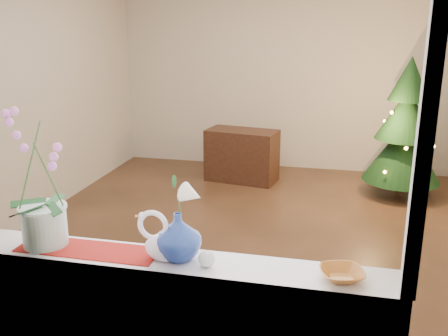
{
  "coord_description": "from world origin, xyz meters",
  "views": [
    {
      "loc": [
        0.76,
        -4.38,
        1.98
      ],
      "look_at": [
        0.08,
        -1.4,
        1.09
      ],
      "focal_mm": 40.0,
      "sensor_mm": 36.0,
      "label": 1
    }
  ],
  "objects_px": {
    "paperweight": "(207,259)",
    "amber_dish": "(342,275)",
    "orchid_pot": "(39,180)",
    "blue_vase": "(178,233)",
    "swan": "(165,237)",
    "side_table": "(242,155)",
    "xmas_tree": "(405,128)"
  },
  "relations": [
    {
      "from": "xmas_tree",
      "to": "side_table",
      "type": "distance_m",
      "value": 2.0
    },
    {
      "from": "swan",
      "to": "blue_vase",
      "type": "distance_m",
      "value": 0.06
    },
    {
      "from": "paperweight",
      "to": "side_table",
      "type": "relative_size",
      "value": 0.09
    },
    {
      "from": "amber_dish",
      "to": "side_table",
      "type": "relative_size",
      "value": 0.18
    },
    {
      "from": "blue_vase",
      "to": "paperweight",
      "type": "xyz_separation_m",
      "value": [
        0.15,
        -0.05,
        -0.09
      ]
    },
    {
      "from": "blue_vase",
      "to": "amber_dish",
      "type": "relative_size",
      "value": 1.64
    },
    {
      "from": "swan",
      "to": "side_table",
      "type": "bearing_deg",
      "value": 81.29
    },
    {
      "from": "swan",
      "to": "orchid_pot",
      "type": "bearing_deg",
      "value": 163.82
    },
    {
      "from": "blue_vase",
      "to": "side_table",
      "type": "distance_m",
      "value": 4.17
    },
    {
      "from": "orchid_pot",
      "to": "blue_vase",
      "type": "distance_m",
      "value": 0.72
    },
    {
      "from": "orchid_pot",
      "to": "side_table",
      "type": "xyz_separation_m",
      "value": [
        0.2,
        4.09,
        -0.93
      ]
    },
    {
      "from": "orchid_pot",
      "to": "side_table",
      "type": "relative_size",
      "value": 0.77
    },
    {
      "from": "paperweight",
      "to": "side_table",
      "type": "xyz_separation_m",
      "value": [
        -0.64,
        4.13,
        -0.63
      ]
    },
    {
      "from": "orchid_pot",
      "to": "swan",
      "type": "height_order",
      "value": "orchid_pot"
    },
    {
      "from": "orchid_pot",
      "to": "swan",
      "type": "xyz_separation_m",
      "value": [
        0.63,
        -0.02,
        -0.23
      ]
    },
    {
      "from": "orchid_pot",
      "to": "blue_vase",
      "type": "xyz_separation_m",
      "value": [
        0.68,
        0.01,
        -0.21
      ]
    },
    {
      "from": "orchid_pot",
      "to": "paperweight",
      "type": "height_order",
      "value": "orchid_pot"
    },
    {
      "from": "side_table",
      "to": "orchid_pot",
      "type": "bearing_deg",
      "value": -82.92
    },
    {
      "from": "orchid_pot",
      "to": "amber_dish",
      "type": "bearing_deg",
      "value": -0.8
    },
    {
      "from": "blue_vase",
      "to": "side_table",
      "type": "bearing_deg",
      "value": 96.78
    },
    {
      "from": "swan",
      "to": "blue_vase",
      "type": "xyz_separation_m",
      "value": [
        0.05,
        0.03,
        0.02
      ]
    },
    {
      "from": "blue_vase",
      "to": "amber_dish",
      "type": "distance_m",
      "value": 0.75
    },
    {
      "from": "orchid_pot",
      "to": "paperweight",
      "type": "bearing_deg",
      "value": -2.69
    },
    {
      "from": "orchid_pot",
      "to": "amber_dish",
      "type": "xyz_separation_m",
      "value": [
        1.43,
        -0.02,
        -0.32
      ]
    },
    {
      "from": "swan",
      "to": "side_table",
      "type": "distance_m",
      "value": 4.19
    },
    {
      "from": "paperweight",
      "to": "amber_dish",
      "type": "distance_m",
      "value": 0.6
    },
    {
      "from": "blue_vase",
      "to": "paperweight",
      "type": "height_order",
      "value": "blue_vase"
    },
    {
      "from": "orchid_pot",
      "to": "xmas_tree",
      "type": "height_order",
      "value": "xmas_tree"
    },
    {
      "from": "swan",
      "to": "blue_vase",
      "type": "relative_size",
      "value": 1.03
    },
    {
      "from": "xmas_tree",
      "to": "orchid_pot",
      "type": "bearing_deg",
      "value": -118.46
    },
    {
      "from": "blue_vase",
      "to": "xmas_tree",
      "type": "xyz_separation_m",
      "value": [
        1.45,
        3.93,
        -0.24
      ]
    },
    {
      "from": "orchid_pot",
      "to": "side_table",
      "type": "bearing_deg",
      "value": 87.22
    }
  ]
}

